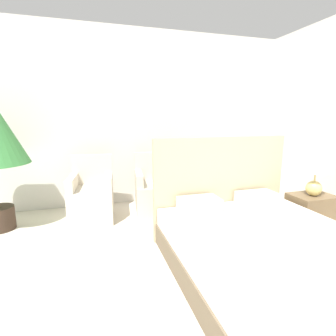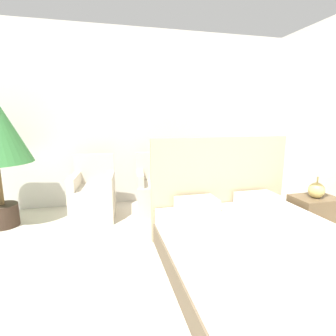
{
  "view_description": "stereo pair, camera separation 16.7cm",
  "coord_description": "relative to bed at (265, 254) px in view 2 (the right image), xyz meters",
  "views": [
    {
      "loc": [
        -0.82,
        -0.54,
        1.49
      ],
      "look_at": [
        0.18,
        2.81,
        0.8
      ],
      "focal_mm": 28.0,
      "sensor_mm": 36.0,
      "label": 1
    },
    {
      "loc": [
        -0.66,
        -0.59,
        1.49
      ],
      "look_at": [
        0.18,
        2.81,
        0.8
      ],
      "focal_mm": 28.0,
      "sensor_mm": 36.0,
      "label": 2
    }
  ],
  "objects": [
    {
      "name": "bed",
      "position": [
        0.0,
        0.0,
        0.0
      ],
      "size": [
        1.74,
        2.18,
        1.25
      ],
      "color": "brown",
      "rests_on": "ground_plane"
    },
    {
      "name": "armchair_near_window_right",
      "position": [
        -0.61,
        1.97,
        0.05
      ],
      "size": [
        0.68,
        0.7,
        0.92
      ],
      "rotation": [
        0.0,
        0.0,
        -0.12
      ],
      "color": "beige",
      "rests_on": "ground_plane"
    },
    {
      "name": "wall_back",
      "position": [
        -0.73,
        2.62,
        1.2
      ],
      "size": [
        10.0,
        0.06,
        2.9
      ],
      "color": "silver",
      "rests_on": "ground_plane"
    },
    {
      "name": "nightstand",
      "position": [
        1.2,
        0.72,
        -0.01
      ],
      "size": [
        0.54,
        0.4,
        0.49
      ],
      "color": "brown",
      "rests_on": "ground_plane"
    },
    {
      "name": "table_lamp",
      "position": [
        1.17,
        0.7,
        0.55
      ],
      "size": [
        0.29,
        0.29,
        0.5
      ],
      "color": "tan",
      "rests_on": "nightstand"
    },
    {
      "name": "armchair_near_window_left",
      "position": [
        -1.57,
        1.97,
        0.05
      ],
      "size": [
        0.67,
        0.7,
        0.92
      ],
      "rotation": [
        0.0,
        0.0,
        -0.1
      ],
      "color": "beige",
      "rests_on": "ground_plane"
    }
  ]
}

